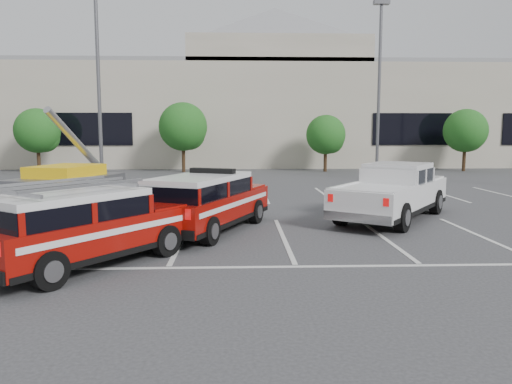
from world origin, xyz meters
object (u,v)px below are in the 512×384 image
convention_building (253,110)px  tree_right (466,132)px  fire_chief_suv (206,206)px  tree_left (39,132)px  white_pickup (392,197)px  light_pole_mid (379,91)px  ladder_suv (84,232)px  utility_rig (62,190)px  tree_mid_right (327,136)px  tree_mid_left (184,128)px  light_pole_left (99,83)px

convention_building → tree_right: size_ratio=13.58×
convention_building → fire_chief_suv: size_ratio=11.12×
tree_left → white_pickup: bearing=-45.8°
light_pole_mid → ladder_suv: (-11.49, -18.60, -4.45)m
white_pickup → utility_rig: 11.57m
fire_chief_suv → tree_mid_right: bearing=94.0°
tree_mid_left → tree_right: size_ratio=1.10×
tree_left → light_pole_mid: (21.91, -6.05, 2.41)m
white_pickup → ladder_suv: ladder_suv is taller
convention_building → tree_mid_right: size_ratio=15.04×
tree_right → light_pole_mid: bearing=-143.2°
convention_building → tree_right: 17.96m
tree_mid_left → white_pickup: size_ratio=0.81×
light_pole_mid → ladder_suv: bearing=-121.7°
light_pole_left → white_pickup: bearing=-37.9°
light_pole_left → light_pole_mid: same height
tree_right → ladder_suv: tree_right is taller
convention_building → tree_mid_left: (-5.09, -9.82, -1.68)m
tree_left → light_pole_mid: 22.86m
utility_rig → light_pole_mid: bearing=53.3°
tree_mid_right → light_pole_left: light_pole_left is taller
tree_right → fire_chief_suv: bearing=-129.3°
tree_left → tree_mid_left: (10.00, 0.00, 0.27)m
ladder_suv → light_pole_mid: bearing=94.7°
light_pole_left → ladder_suv: bearing=-76.5°
tree_mid_right → fire_chief_suv: tree_mid_right is taller
tree_left → tree_mid_left: bearing=0.0°
light_pole_left → fire_chief_suv: light_pole_left is taller
tree_mid_left → light_pole_mid: light_pole_mid is taller
tree_left → tree_right: bearing=0.0°
ladder_suv → tree_mid_left: bearing=127.4°
white_pickup → tree_right: bearing=95.3°
tree_right → light_pole_left: (-23.09, -10.05, 2.41)m
fire_chief_suv → convention_building: bearing=108.6°
tree_left → tree_mid_right: tree_left is taller
fire_chief_suv → ladder_suv: 4.30m
utility_rig → white_pickup: bearing=5.5°
tree_right → light_pole_mid: size_ratio=0.43×
tree_left → tree_mid_right: (20.00, -0.00, -0.27)m
fire_chief_suv → white_pickup: 6.22m
tree_right → ladder_suv: (-19.58, -24.65, -2.04)m
tree_mid_left → ladder_suv: size_ratio=1.01×
convention_building → fire_chief_suv: (-2.30, -30.88, -3.99)m
light_pole_mid → white_pickup: 14.28m
tree_mid_right → tree_left: bearing=180.0°
light_pole_left → light_pole_mid: bearing=14.9°
tree_mid_left → utility_rig: bearing=-98.8°
light_pole_mid → white_pickup: size_ratio=1.72×
light_pole_left → utility_rig: bearing=-86.3°
tree_right → tree_left: bearing=180.0°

